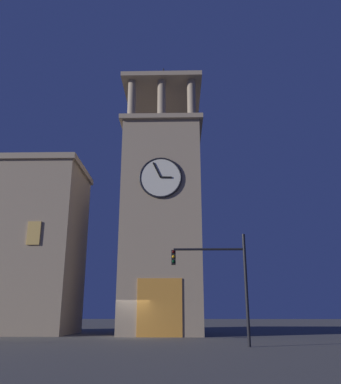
{
  "coord_description": "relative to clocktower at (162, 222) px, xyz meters",
  "views": [
    {
      "loc": [
        -3.37,
        28.54,
        1.56
      ],
      "look_at": [
        -2.62,
        -4.28,
        11.69
      ],
      "focal_mm": 36.98,
      "sensor_mm": 36.0,
      "label": 1
    }
  ],
  "objects": [
    {
      "name": "traffic_signal_near",
      "position": [
        -3.56,
        12.0,
        -5.43
      ],
      "size": [
        3.91,
        0.41,
        5.61
      ],
      "color": "black",
      "rests_on": "ground_plane"
    },
    {
      "name": "clocktower",
      "position": [
        0.0,
        0.0,
        0.0
      ],
      "size": [
        6.84,
        8.34,
        24.14
      ],
      "color": "gray",
      "rests_on": "ground_plane"
    },
    {
      "name": "ground_plane",
      "position": [
        1.94,
        4.26,
        -9.03
      ],
      "size": [
        200.0,
        200.0,
        0.0
      ],
      "primitive_type": "plane",
      "color": "#56544F"
    }
  ]
}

